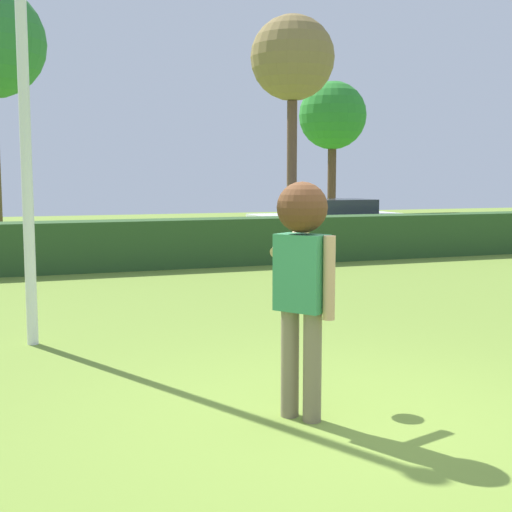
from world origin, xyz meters
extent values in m
plane|color=olive|center=(0.00, 0.00, 0.00)|extent=(60.00, 60.00, 0.00)
cylinder|color=#7E7056|center=(-0.30, 0.25, 0.42)|extent=(0.14, 0.14, 0.84)
cylinder|color=#7E7056|center=(-0.19, 0.09, 0.42)|extent=(0.14, 0.14, 0.84)
cube|color=#368C55|center=(-0.24, 0.17, 1.13)|extent=(0.40, 0.44, 0.58)
cylinder|color=tan|center=(-0.15, 0.52, 1.37)|extent=(0.56, 0.42, 0.30)
cylinder|color=tan|center=(-0.11, -0.02, 1.11)|extent=(0.09, 0.09, 0.62)
sphere|color=tan|center=(-0.24, 0.17, 1.59)|extent=(0.22, 0.22, 0.22)
sphere|color=#53311A|center=(-0.24, 0.17, 1.62)|extent=(0.38, 0.38, 0.38)
cylinder|color=white|center=(0.12, 0.70, 1.06)|extent=(0.23, 0.23, 0.02)
cylinder|color=silver|center=(-2.07, 3.39, 2.80)|extent=(0.12, 0.12, 5.60)
cube|color=#2C4E24|center=(0.00, 9.43, 0.49)|extent=(28.23, 0.90, 0.98)
cube|color=white|center=(6.02, 12.53, 0.57)|extent=(4.20, 1.71, 0.55)
cube|color=#2D333D|center=(6.02, 12.53, 1.05)|extent=(2.20, 1.57, 0.40)
cylinder|color=black|center=(7.49, 13.38, 0.30)|extent=(0.60, 0.10, 0.60)
cylinder|color=black|center=(7.49, 11.68, 0.30)|extent=(0.60, 0.10, 0.60)
cylinder|color=black|center=(4.55, 13.39, 0.30)|extent=(0.60, 0.10, 0.60)
cylinder|color=black|center=(4.55, 11.69, 0.30)|extent=(0.60, 0.10, 0.60)
cylinder|color=brown|center=(9.41, 19.27, 1.69)|extent=(0.32, 0.32, 3.38)
sphere|color=#2B862D|center=(9.41, 19.27, 4.14)|extent=(2.52, 2.52, 2.52)
cylinder|color=brown|center=(5.71, 14.41, 2.02)|extent=(0.30, 0.30, 4.05)
sphere|color=olive|center=(5.71, 14.41, 5.27)|extent=(2.44, 2.44, 2.44)
camera|label=1|loc=(-2.34, -4.57, 1.84)|focal=48.90mm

